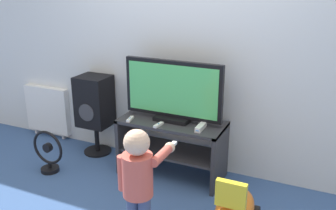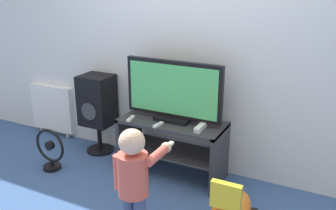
# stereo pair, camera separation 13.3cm
# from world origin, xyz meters

# --- Properties ---
(ground_plane) EXTENTS (16.00, 16.00, 0.00)m
(ground_plane) POSITION_xyz_m (0.00, 0.00, 0.00)
(ground_plane) COLOR #38568C
(wall_back) EXTENTS (10.00, 0.06, 2.60)m
(wall_back) POSITION_xyz_m (0.00, 0.53, 1.30)
(wall_back) COLOR silver
(wall_back) RESTS_ON ground_plane
(tv_stand) EXTENTS (1.02, 0.45, 0.57)m
(tv_stand) POSITION_xyz_m (0.00, 0.23, 0.37)
(tv_stand) COLOR #2D2D33
(tv_stand) RESTS_ON ground_plane
(television) EXTENTS (0.97, 0.20, 0.59)m
(television) POSITION_xyz_m (0.00, 0.25, 0.86)
(television) COLOR black
(television) RESTS_ON tv_stand
(game_console) EXTENTS (0.05, 0.20, 0.04)m
(game_console) POSITION_xyz_m (0.32, 0.16, 0.60)
(game_console) COLOR white
(game_console) RESTS_ON tv_stand
(remote_primary) EXTENTS (0.06, 0.13, 0.03)m
(remote_primary) POSITION_xyz_m (-0.38, 0.08, 0.58)
(remote_primary) COLOR white
(remote_primary) RESTS_ON tv_stand
(remote_secondary) EXTENTS (0.05, 0.13, 0.03)m
(remote_secondary) POSITION_xyz_m (-0.06, 0.06, 0.58)
(remote_secondary) COLOR white
(remote_secondary) RESTS_ON tv_stand
(child) EXTENTS (0.34, 0.49, 0.88)m
(child) POSITION_xyz_m (0.16, -0.73, 0.52)
(child) COLOR #3F4C72
(child) RESTS_ON ground_plane
(speaker_tower) EXTENTS (0.34, 0.31, 0.89)m
(speaker_tower) POSITION_xyz_m (-0.97, 0.33, 0.58)
(speaker_tower) COLOR black
(speaker_tower) RESTS_ON ground_plane
(floor_fan) EXTENTS (0.36, 0.18, 0.45)m
(floor_fan) POSITION_xyz_m (-1.15, -0.24, 0.20)
(floor_fan) COLOR black
(floor_fan) RESTS_ON ground_plane
(ride_on_toy) EXTENTS (0.32, 0.54, 0.51)m
(ride_on_toy) POSITION_xyz_m (0.80, -0.39, 0.19)
(ride_on_toy) COLOR orange
(ride_on_toy) RESTS_ON ground_plane
(radiator) EXTENTS (0.61, 0.08, 0.63)m
(radiator) POSITION_xyz_m (-1.77, 0.46, 0.34)
(radiator) COLOR white
(radiator) RESTS_ON ground_plane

